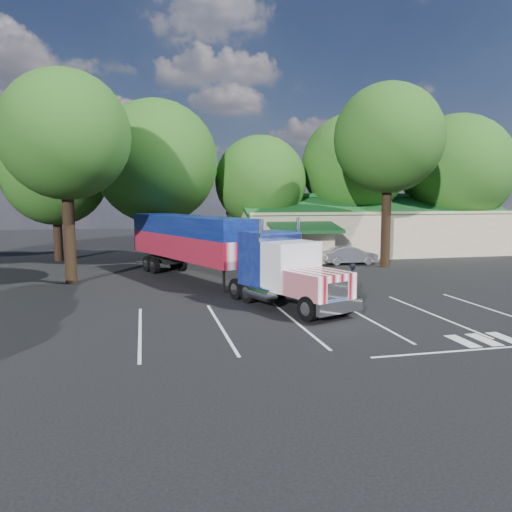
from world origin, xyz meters
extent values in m
plane|color=black|center=(0.00, 0.00, 0.00)|extent=(120.00, 120.00, 0.00)
cube|color=#C5AF92|center=(14.00, 18.00, 2.00)|extent=(24.00, 11.00, 4.00)
cube|color=#164F20|center=(14.00, 15.60, 4.50)|extent=(24.20, 6.25, 2.10)
cube|color=#164F20|center=(14.00, 20.40, 4.50)|extent=(24.20, 6.25, 2.10)
cube|color=#C5AF92|center=(6.00, 12.30, 1.40)|extent=(5.00, 2.50, 2.80)
cube|color=#164F20|center=(6.00, 11.00, 2.90)|extent=(5.40, 3.19, 0.80)
cylinder|color=black|center=(-13.00, 17.80, 2.00)|extent=(0.70, 0.70, 4.00)
sphere|color=#244E16|center=(-13.00, 17.80, 7.15)|extent=(8.40, 8.40, 8.40)
cylinder|color=black|center=(-5.00, 16.20, 2.15)|extent=(0.70, 0.70, 4.30)
sphere|color=#244E16|center=(-5.00, 16.20, 8.05)|extent=(10.00, 10.00, 10.00)
cylinder|color=black|center=(4.00, 17.50, 1.80)|extent=(0.70, 0.70, 3.60)
sphere|color=#244E16|center=(4.00, 17.50, 6.60)|extent=(8.00, 8.00, 8.00)
cylinder|color=black|center=(13.00, 18.00, 2.25)|extent=(0.70, 0.70, 4.50)
sphere|color=#244E16|center=(13.00, 18.00, 8.10)|extent=(9.60, 9.60, 9.60)
cylinder|color=black|center=(23.00, 16.80, 1.95)|extent=(0.70, 0.70, 3.90)
sphere|color=#244E16|center=(23.00, 16.80, 7.80)|extent=(10.40, 10.40, 10.40)
cylinder|color=black|center=(-10.50, 6.00, 3.00)|extent=(0.70, 0.70, 6.00)
sphere|color=#244E16|center=(-10.50, 6.00, 8.85)|extent=(7.60, 7.60, 7.60)
cylinder|color=black|center=(11.50, 8.50, 3.25)|extent=(0.70, 0.70, 6.50)
sphere|color=#244E16|center=(11.50, 8.50, 9.50)|extent=(8.00, 8.00, 8.00)
cube|color=black|center=(0.44, -2.93, 0.74)|extent=(3.48, 6.75, 0.25)
cube|color=white|center=(1.82, -6.35, 0.64)|extent=(2.37, 1.15, 0.54)
cube|color=white|center=(1.74, -6.17, 1.23)|extent=(1.14, 0.55, 0.88)
cube|color=white|center=(1.32, -5.12, 1.43)|extent=(2.98, 3.03, 1.13)
cube|color=silver|center=(0.59, -3.29, 2.02)|extent=(2.87, 2.38, 2.26)
cube|color=black|center=(0.83, -3.89, 2.51)|extent=(2.13, 0.92, 0.98)
cube|color=white|center=(0.27, -2.52, 3.29)|extent=(2.41, 1.05, 0.25)
cube|color=#0D105B|center=(-0.07, -1.65, 2.21)|extent=(3.01, 2.74, 2.65)
cylinder|color=white|center=(-0.79, -2.89, 2.56)|extent=(0.23, 0.23, 3.34)
cylinder|color=white|center=(1.30, -2.05, 2.56)|extent=(0.23, 0.23, 3.34)
cylinder|color=white|center=(-0.83, -3.33, 0.74)|extent=(1.19, 1.70, 0.65)
cylinder|color=white|center=(1.63, -2.34, 0.74)|extent=(1.19, 1.70, 0.65)
cube|color=silver|center=(-3.27, 6.28, 2.11)|extent=(7.07, 12.63, 1.47)
cube|color=#080E55|center=(-3.27, 6.28, 3.44)|extent=(7.07, 12.63, 1.18)
cube|color=black|center=(-4.81, 10.11, 0.84)|extent=(2.38, 3.63, 0.34)
cube|color=black|center=(-1.92, 1.10, 0.69)|extent=(0.15, 0.15, 1.38)
cube|color=black|center=(-0.65, 1.62, 0.69)|extent=(0.15, 0.15, 1.38)
cube|color=white|center=(-5.66, 12.21, 0.44)|extent=(2.23, 0.99, 0.12)
cylinder|color=black|center=(0.55, -5.96, 0.54)|extent=(0.72, 1.13, 1.08)
cylinder|color=black|center=(2.46, -5.19, 0.54)|extent=(0.72, 1.13, 1.08)
cylinder|color=black|center=(-1.14, -1.76, 0.54)|extent=(0.72, 1.13, 1.08)
cylinder|color=black|center=(0.77, -0.99, 0.54)|extent=(0.72, 1.13, 1.08)
cylinder|color=black|center=(-1.55, -0.76, 0.54)|extent=(0.72, 1.13, 1.08)
cylinder|color=black|center=(0.37, 0.01, 0.54)|extent=(0.72, 1.13, 1.08)
cylinder|color=black|center=(-5.47, 9.00, 0.54)|extent=(0.72, 1.13, 1.08)
cylinder|color=black|center=(-3.56, 9.77, 0.54)|extent=(0.72, 1.13, 1.08)
cylinder|color=black|center=(-5.92, 10.09, 0.54)|extent=(0.72, 1.13, 1.08)
cylinder|color=black|center=(-4.00, 10.86, 0.54)|extent=(0.72, 1.13, 1.08)
imported|color=black|center=(4.50, -1.58, 0.89)|extent=(0.58, 0.74, 1.79)
imported|color=black|center=(1.80, 1.12, 0.44)|extent=(1.48, 1.71, 0.89)
imported|color=#AEB0B6|center=(9.54, 10.50, 0.72)|extent=(4.39, 1.64, 1.43)
camera|label=1|loc=(-6.18, -25.59, 5.25)|focal=35.00mm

